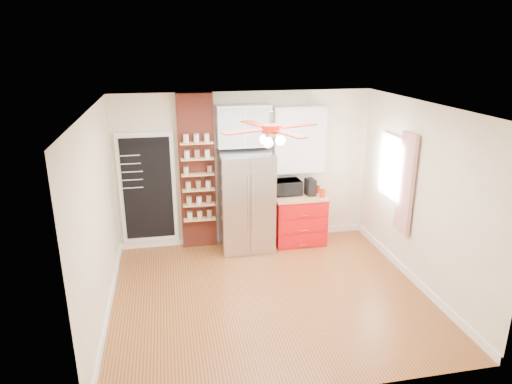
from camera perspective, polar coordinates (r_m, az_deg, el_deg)
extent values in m
plane|color=#9C5B27|center=(6.79, 1.70, -12.68)|extent=(4.50, 4.50, 0.00)
plane|color=white|center=(5.87, 1.95, 10.52)|extent=(4.50, 4.50, 0.00)
cube|color=beige|center=(8.07, -1.36, 2.91)|extent=(4.50, 0.02, 2.70)
cube|color=beige|center=(4.45, 7.68, -10.74)|extent=(4.50, 0.02, 2.70)
cube|color=beige|center=(6.13, -19.19, -3.25)|extent=(0.02, 4.00, 2.70)
cube|color=beige|center=(7.03, 19.99, -0.58)|extent=(0.02, 4.00, 2.70)
cube|color=white|center=(8.01, -13.38, 0.43)|extent=(0.95, 0.04, 1.95)
cube|color=black|center=(7.99, -13.38, 0.37)|extent=(0.82, 0.02, 1.78)
cube|color=maroon|center=(7.90, -7.36, 2.42)|extent=(0.60, 0.16, 2.70)
cube|color=#B9B9BE|center=(7.86, -1.23, -1.15)|extent=(0.90, 0.70, 1.75)
cube|color=white|center=(7.71, -1.55, 8.29)|extent=(0.90, 0.35, 0.70)
cube|color=red|center=(8.27, 5.37, -3.50)|extent=(0.90, 0.60, 0.86)
cube|color=tan|center=(8.11, 5.47, -0.55)|extent=(0.94, 0.64, 0.04)
cube|color=white|center=(8.01, 5.34, 6.59)|extent=(0.90, 0.30, 1.15)
cube|color=white|center=(7.71, 16.67, 2.94)|extent=(0.04, 0.75, 1.05)
cube|color=#AA1D16|center=(7.25, 18.21, 1.01)|extent=(0.06, 0.40, 1.55)
cylinder|color=silver|center=(5.89, 1.93, 9.07)|extent=(0.05, 0.05, 0.20)
cylinder|color=#9D1709|center=(5.91, 1.92, 7.92)|extent=(0.24, 0.24, 0.10)
sphere|color=white|center=(5.94, 1.90, 6.41)|extent=(0.13, 0.13, 0.13)
imported|color=black|center=(8.09, 3.88, 0.58)|extent=(0.50, 0.36, 0.27)
cube|color=black|center=(8.11, 6.79, 0.64)|extent=(0.17, 0.23, 0.30)
cylinder|color=#B92A0A|center=(8.05, 8.32, -0.08)|extent=(0.13, 0.13, 0.16)
cylinder|color=red|center=(8.26, 7.79, 0.40)|extent=(0.11, 0.11, 0.15)
cylinder|color=#C2BD94|center=(7.71, -8.74, 2.61)|extent=(0.10, 0.10, 0.12)
cylinder|color=#8F6848|center=(7.73, -5.81, 2.76)|extent=(0.10, 0.10, 0.12)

